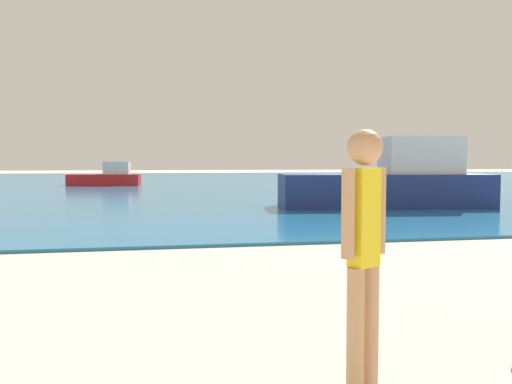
# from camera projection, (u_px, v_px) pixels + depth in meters

# --- Properties ---
(water) EXTENTS (160.00, 60.00, 0.06)m
(water) POSITION_uv_depth(u_px,v_px,m) (173.00, 182.00, 38.43)
(water) COLOR #1E6B9E
(water) RESTS_ON ground
(person_standing) EXTENTS (0.35, 0.23, 1.67)m
(person_standing) POSITION_uv_depth(u_px,v_px,m) (364.00, 245.00, 3.25)
(person_standing) COLOR tan
(person_standing) RESTS_ON ground
(boat_near) EXTENTS (6.64, 2.83, 2.19)m
(boat_near) POSITION_uv_depth(u_px,v_px,m) (392.00, 183.00, 16.35)
(boat_near) COLOR navy
(boat_near) RESTS_ON water
(boat_far) EXTENTS (4.32, 1.80, 1.43)m
(boat_far) POSITION_uv_depth(u_px,v_px,m) (107.00, 177.00, 31.46)
(boat_far) COLOR red
(boat_far) RESTS_ON water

